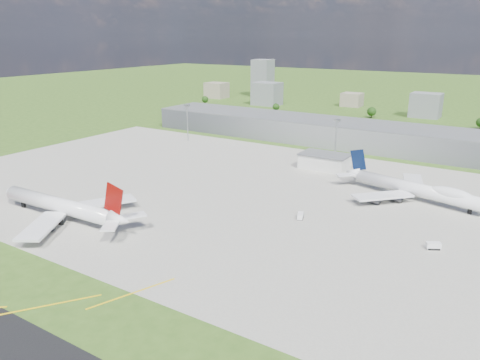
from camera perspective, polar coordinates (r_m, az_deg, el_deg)
The scene contains 19 objects.
ground at distance 317.01m, azimuth 12.07°, elevation 3.73°, with size 1400.00×1400.00×0.00m, color #33541A.
apron at distance 216.37m, azimuth 4.09°, elevation -2.26°, with size 360.00×190.00×0.08m, color gray.
terminal at distance 329.22m, azimuth 13.09°, elevation 5.50°, with size 300.00×42.00×15.00m, color slate.
ops_building at distance 267.26m, azimuth 10.29°, elevation 2.21°, with size 26.00×16.00×8.00m, color silver.
mast_west at distance 332.35m, azimuth -6.45°, elevation 7.74°, with size 3.50×2.00×25.90m.
mast_center at distance 277.78m, azimuth 11.64°, elevation 5.61°, with size 3.50×2.00×25.90m.
airliner_red_twin at distance 203.05m, azimuth -20.70°, elevation -3.10°, with size 74.23×57.94×20.39m.
airliner_blue_quad at distance 226.62m, azimuth 20.72°, elevation -1.07°, with size 71.40×55.08×18.86m.
tug_yellow at distance 199.58m, azimuth -15.62°, elevation -4.34°, with size 3.82×3.74×1.71m.
van_white_near at distance 193.48m, azimuth 7.36°, elevation -4.40°, with size 3.61×5.23×2.46m.
van_white_far at distance 179.31m, azimuth 22.50°, elevation -7.44°, with size 5.45×4.47×2.55m.
bldg_far_w at distance 567.34m, azimuth -2.87°, elevation 10.87°, with size 24.00×20.00×18.00m, color gray.
bldg_w at distance 507.64m, azimuth 3.30°, elevation 10.45°, with size 28.00×22.00×24.00m, color slate.
bldg_cw at distance 511.95m, azimuth 13.48°, elevation 9.50°, with size 20.00×18.00×14.00m, color gray.
bldg_c at distance 462.05m, azimuth 21.71°, elevation 8.47°, with size 26.00×20.00×22.00m, color slate.
bldg_tall_w at distance 578.16m, azimuth 2.77°, elevation 12.29°, with size 22.00×20.00×44.00m, color slate.
tree_far_w at distance 515.99m, azimuth -4.28°, elevation 9.78°, with size 7.20×7.20×8.80m.
tree_w at distance 463.87m, azimuth 4.41°, elevation 8.89°, with size 6.75×6.75×8.25m.
tree_c at distance 443.37m, azimuth 15.75°, elevation 8.04°, with size 8.10×8.10×9.90m.
Camera 1 is at (106.34, -139.75, 72.31)m, focal length 35.00 mm.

